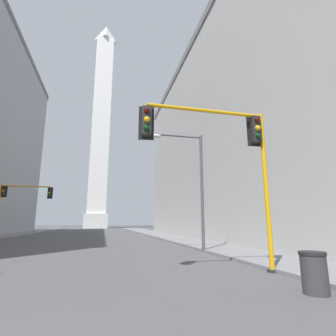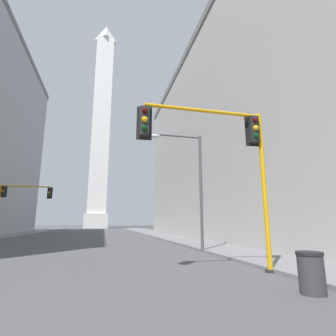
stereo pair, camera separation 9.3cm
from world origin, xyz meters
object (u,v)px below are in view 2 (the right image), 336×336
(traffic_light_mid_left, at_px, (18,198))
(street_lamp, at_px, (192,176))
(trash_bin, at_px, (311,273))
(obelisk, at_px, (102,122))
(traffic_light_near_right, at_px, (223,145))

(traffic_light_mid_left, relative_size, street_lamp, 0.78)
(trash_bin, bearing_deg, obelisk, 95.10)
(obelisk, relative_size, trash_bin, 73.32)
(traffic_light_mid_left, bearing_deg, obelisk, 83.32)
(street_lamp, bearing_deg, obelisk, 95.92)
(traffic_light_near_right, height_order, trash_bin, traffic_light_near_right)
(traffic_light_mid_left, bearing_deg, traffic_light_near_right, -59.27)
(traffic_light_near_right, distance_m, trash_bin, 5.24)
(traffic_light_near_right, bearing_deg, traffic_light_mid_left, 120.73)
(traffic_light_near_right, bearing_deg, trash_bin, -72.92)
(traffic_light_near_right, xyz_separation_m, traffic_light_mid_left, (-13.87, 23.32, -0.23))
(obelisk, relative_size, traffic_light_mid_left, 13.02)
(traffic_light_near_right, xyz_separation_m, street_lamp, (1.11, 7.03, 0.01))
(traffic_light_near_right, relative_size, trash_bin, 5.93)
(obelisk, distance_m, street_lamp, 83.53)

